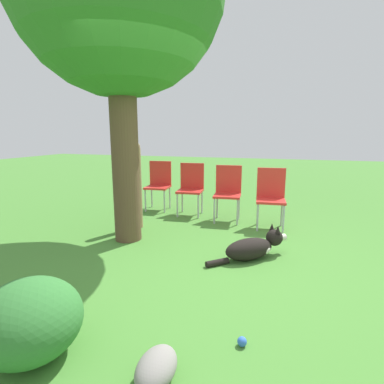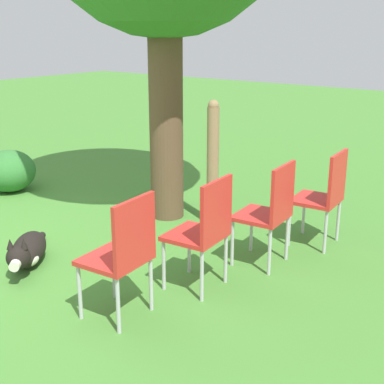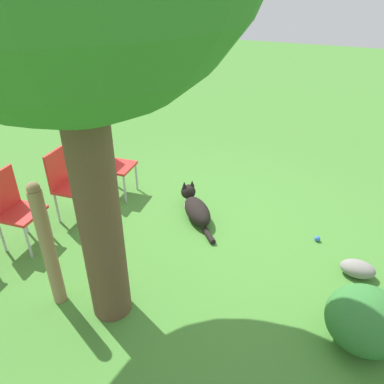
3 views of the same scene
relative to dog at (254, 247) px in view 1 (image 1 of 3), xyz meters
The scene contains 10 objects.
ground_plane 0.46m from the dog, 122.70° to the left, with size 30.00×30.00×0.00m, color #478433.
dog is the anchor object (origin of this frame).
fence_post 2.07m from the dog, 69.95° to the left, with size 0.13×0.13×1.34m.
red_chair_0 1.39m from the dog, ahead, with size 0.46×0.48×0.94m.
red_chair_1 1.68m from the dog, 21.88° to the left, with size 0.46×0.48×0.94m.
red_chair_2 2.19m from the dog, 37.97° to the left, with size 0.46×0.48×0.94m.
red_chair_3 2.81m from the dog, 47.31° to the left, with size 0.46×0.48×0.94m.
tennis_ball 1.57m from the dog, behind, with size 0.07×0.07×0.07m.
garden_rock 2.06m from the dog, 169.47° to the left, with size 0.36×0.23×0.18m.
low_shrub 2.43m from the dog, 148.96° to the left, with size 0.67×0.67×0.54m.
Camera 1 is at (-3.21, -0.67, 1.48)m, focal length 28.00 mm.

